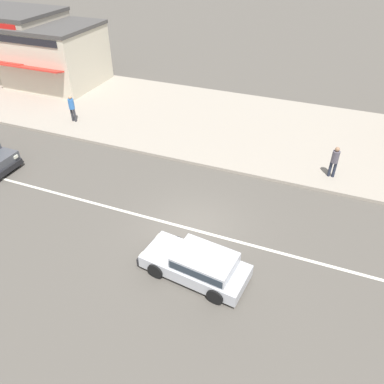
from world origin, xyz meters
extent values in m
plane|color=#544F47|center=(0.00, 0.00, 0.00)|extent=(160.00, 160.00, 0.00)
cube|color=silver|center=(0.00, 0.00, 0.00)|extent=(50.40, 0.14, 0.01)
cube|color=#9E9384|center=(0.00, 9.68, 0.07)|extent=(68.00, 10.00, 0.15)
cube|color=black|center=(-9.97, 0.42, 0.31)|extent=(0.13, 1.85, 0.28)
cube|color=white|center=(-10.00, 1.08, 0.67)|extent=(0.08, 0.24, 0.14)
cylinder|color=black|center=(-10.86, 1.32, 0.30)|extent=(0.60, 0.22, 0.60)
cube|color=#B7BABF|center=(0.94, -2.17, 0.41)|extent=(3.91, 2.01, 0.48)
cube|color=#B7BABF|center=(1.31, -2.21, 0.88)|extent=(2.22, 1.65, 0.46)
cube|color=#28333D|center=(1.31, -2.21, 0.88)|extent=(2.14, 1.68, 0.29)
cube|color=black|center=(-0.97, -1.94, 0.31)|extent=(0.30, 1.55, 0.28)
cube|color=white|center=(-1.01, -2.49, 0.51)|extent=(0.11, 0.25, 0.14)
cube|color=white|center=(-0.88, -1.40, 0.51)|extent=(0.11, 0.25, 0.14)
cylinder|color=black|center=(-0.30, -2.77, 0.30)|extent=(0.62, 0.29, 0.60)
cylinder|color=black|center=(-0.13, -1.29, 0.30)|extent=(0.62, 0.29, 0.60)
cylinder|color=black|center=(2.01, -3.05, 0.30)|extent=(0.62, 0.29, 0.60)
cylinder|color=black|center=(2.18, -1.57, 0.30)|extent=(0.62, 0.29, 0.60)
cylinder|color=#232838|center=(4.78, 5.95, 0.55)|extent=(0.14, 0.14, 0.80)
cylinder|color=#232838|center=(4.98, 5.95, 0.55)|extent=(0.14, 0.14, 0.80)
cylinder|color=#514C56|center=(4.88, 5.95, 1.25)|extent=(0.34, 0.34, 0.60)
sphere|color=#997051|center=(4.88, 5.95, 1.65)|extent=(0.22, 0.22, 0.22)
cylinder|color=#333338|center=(-10.58, 6.48, 0.56)|extent=(0.14, 0.14, 0.82)
cylinder|color=#333338|center=(-10.38, 6.48, 0.56)|extent=(0.14, 0.14, 0.82)
cylinder|color=#336BB7|center=(-10.48, 6.48, 1.27)|extent=(0.34, 0.34, 0.61)
sphere|color=tan|center=(-10.48, 6.48, 1.69)|extent=(0.22, 0.22, 0.22)
cube|color=beige|center=(-15.60, 11.75, 2.14)|extent=(6.26, 5.25, 3.98)
cube|color=#474442|center=(-15.60, 11.75, 4.25)|extent=(6.39, 5.35, 0.24)
cube|color=red|center=(-15.60, 8.78, 2.20)|extent=(5.63, 0.90, 0.28)
cube|color=black|center=(-15.60, 9.11, 3.83)|extent=(5.32, 0.08, 0.44)
cube|color=#B2A893|center=(-19.20, 11.98, 2.45)|extent=(6.81, 5.11, 4.61)
cube|color=#474442|center=(-19.20, 11.98, 4.88)|extent=(6.94, 5.21, 0.24)
camera|label=1|loc=(4.20, -10.68, 10.33)|focal=35.00mm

